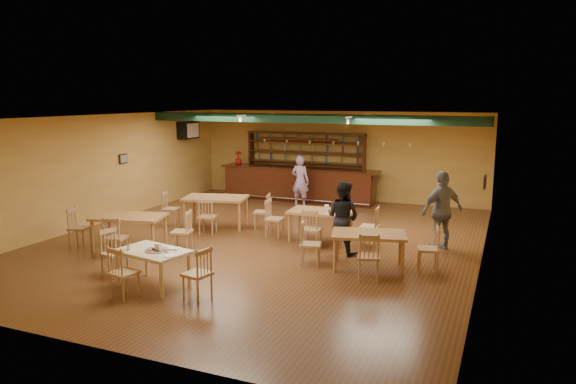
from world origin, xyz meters
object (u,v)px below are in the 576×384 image
at_px(near_table, 153,268).
at_px(dining_table_d, 368,251).
at_px(patron_right_a, 343,217).
at_px(dining_table_b, 320,226).
at_px(patron_bar, 300,181).
at_px(bar_counter, 299,184).
at_px(dining_table_c, 130,232).
at_px(dining_table_a, 216,212).

bearing_deg(near_table, dining_table_d, 48.59).
bearing_deg(patron_right_a, dining_table_b, -28.99).
bearing_deg(patron_right_a, patron_bar, -42.38).
relative_size(bar_counter, patron_right_a, 3.31).
bearing_deg(patron_right_a, near_table, 68.84).
relative_size(near_table, patron_bar, 0.80).
xyz_separation_m(bar_counter, near_table, (0.58, -8.79, -0.21)).
xyz_separation_m(dining_table_b, dining_table_d, (1.61, -1.63, -0.01)).
bearing_deg(dining_table_c, bar_counter, 63.55).
xyz_separation_m(dining_table_c, patron_right_a, (4.63, 1.57, 0.43)).
bearing_deg(bar_counter, patron_right_a, -59.37).
relative_size(bar_counter, dining_table_d, 3.67).
xyz_separation_m(dining_table_d, patron_right_a, (-0.81, 0.83, 0.45)).
xyz_separation_m(bar_counter, dining_table_d, (3.99, -6.20, -0.19)).
bearing_deg(bar_counter, dining_table_c, -101.79).
distance_m(near_table, patron_right_a, 4.32).
xyz_separation_m(dining_table_b, near_table, (-1.80, -4.23, -0.03)).
bearing_deg(dining_table_d, near_table, -157.07).
bearing_deg(dining_table_d, patron_bar, 109.44).
relative_size(bar_counter, dining_table_b, 3.61).
bearing_deg(dining_table_a, bar_counter, 66.96).
xyz_separation_m(bar_counter, dining_table_a, (-0.70, -4.32, -0.15)).
bearing_deg(dining_table_c, near_table, -57.14).
xyz_separation_m(dining_table_c, near_table, (2.03, -1.86, -0.05)).
height_order(dining_table_a, dining_table_b, dining_table_a).
bearing_deg(bar_counter, dining_table_b, -62.50).
bearing_deg(dining_table_c, patron_bar, 58.67).
height_order(bar_counter, dining_table_b, bar_counter).
relative_size(dining_table_c, near_table, 1.21).
bearing_deg(near_table, dining_table_b, 78.22).
height_order(dining_table_d, near_table, dining_table_d).
xyz_separation_m(dining_table_b, patron_right_a, (0.80, -0.80, 0.45)).
distance_m(dining_table_b, patron_bar, 4.27).
bearing_deg(dining_table_b, patron_bar, 115.53).
relative_size(dining_table_b, dining_table_d, 1.02).
xyz_separation_m(dining_table_d, patron_bar, (-3.60, 5.37, 0.45)).
relative_size(bar_counter, patron_bar, 3.33).
distance_m(dining_table_a, near_table, 4.66).
bearing_deg(dining_table_c, dining_table_a, 59.36).
relative_size(dining_table_a, dining_table_d, 1.11).
xyz_separation_m(bar_counter, patron_bar, (0.38, -0.83, 0.25)).
relative_size(dining_table_a, patron_bar, 1.01).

